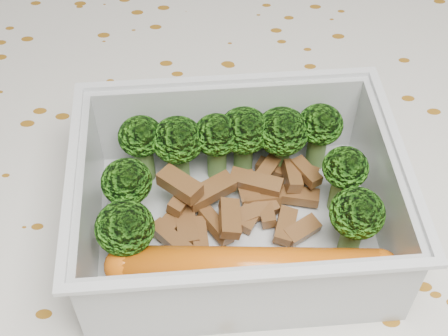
{
  "coord_description": "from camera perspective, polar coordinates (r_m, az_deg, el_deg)",
  "views": [
    {
      "loc": [
        -0.01,
        -0.23,
        1.06
      ],
      "look_at": [
        -0.01,
        0.01,
        0.78
      ],
      "focal_mm": 50.0,
      "sensor_mm": 36.0,
      "label": 1
    }
  ],
  "objects": [
    {
      "name": "dining_table",
      "position": [
        0.46,
        1.19,
        -9.82
      ],
      "size": [
        1.4,
        0.9,
        0.75
      ],
      "color": "brown",
      "rests_on": "ground"
    },
    {
      "name": "tablecloth",
      "position": [
        0.42,
        1.3,
        -6.24
      ],
      "size": [
        1.46,
        0.96,
        0.19
      ],
      "color": "silver",
      "rests_on": "dining_table"
    },
    {
      "name": "lunch_container",
      "position": [
        0.35,
        1.23,
        -3.87
      ],
      "size": [
        0.19,
        0.15,
        0.06
      ],
      "color": "silver",
      "rests_on": "tablecloth"
    },
    {
      "name": "broccoli_florets",
      "position": [
        0.36,
        0.73,
        0.57
      ],
      "size": [
        0.15,
        0.1,
        0.05
      ],
      "color": "#608C3F",
      "rests_on": "lunch_container"
    },
    {
      "name": "meat_pile",
      "position": [
        0.37,
        1.3,
        -3.15
      ],
      "size": [
        0.1,
        0.08,
        0.03
      ],
      "color": "brown",
      "rests_on": "lunch_container"
    },
    {
      "name": "sausage",
      "position": [
        0.33,
        2.58,
        -9.15
      ],
      "size": [
        0.16,
        0.03,
        0.02
      ],
      "color": "#D15C0D",
      "rests_on": "lunch_container"
    }
  ]
}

